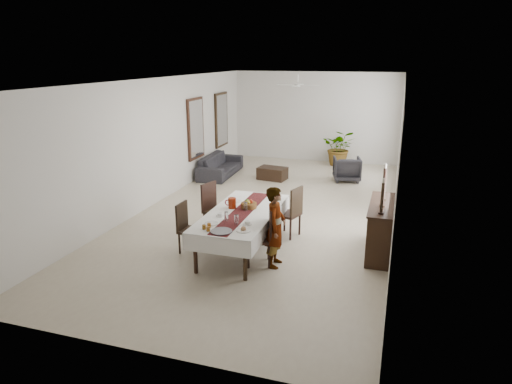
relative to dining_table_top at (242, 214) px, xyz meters
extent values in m
cube|color=#C3B69B|center=(-0.17, 2.50, -0.77)|extent=(6.00, 12.00, 0.00)
cube|color=white|center=(-0.17, 2.50, 2.43)|extent=(6.00, 12.00, 0.02)
cube|color=silver|center=(-0.17, 8.50, 0.83)|extent=(6.00, 0.02, 3.20)
cube|color=silver|center=(-0.17, -3.50, 0.83)|extent=(6.00, 0.02, 3.20)
cube|color=silver|center=(-3.17, 2.50, 0.83)|extent=(0.02, 12.00, 3.20)
cube|color=silver|center=(2.83, 2.50, 0.83)|extent=(0.02, 12.00, 3.20)
cube|color=black|center=(0.00, 0.00, 0.00)|extent=(1.07, 2.54, 0.05)
cylinder|color=black|center=(-0.46, -1.21, -0.40)|extent=(0.07, 0.07, 0.74)
cylinder|color=black|center=(0.47, -1.20, -0.40)|extent=(0.07, 0.07, 0.74)
cylinder|color=black|center=(-0.47, 1.20, -0.40)|extent=(0.07, 0.07, 0.74)
cylinder|color=black|center=(0.46, 1.21, -0.40)|extent=(0.07, 0.07, 0.74)
cube|color=white|center=(0.00, 0.00, 0.03)|extent=(1.27, 2.73, 0.01)
cube|color=white|center=(-0.62, 0.00, -0.12)|extent=(0.03, 2.73, 0.32)
cube|color=white|center=(0.62, 0.00, -0.12)|extent=(0.03, 2.73, 0.32)
cube|color=white|center=(0.01, -1.36, -0.12)|extent=(1.25, 0.02, 0.32)
cube|color=white|center=(-0.01, 1.36, -0.12)|extent=(1.25, 0.02, 0.32)
cube|color=maroon|center=(0.00, 0.00, 0.04)|extent=(0.39, 2.64, 0.00)
cylinder|color=maroon|center=(-0.27, 0.16, 0.14)|extent=(0.16, 0.16, 0.21)
torus|color=maroon|center=(-0.35, 0.16, 0.14)|extent=(0.13, 0.02, 0.13)
cylinder|color=white|center=(0.13, -0.69, 0.13)|extent=(0.07, 0.07, 0.18)
cylinder|color=white|center=(-0.10, -0.58, 0.13)|extent=(0.07, 0.07, 0.18)
cylinder|color=silver|center=(0.05, 0.05, 0.13)|extent=(0.07, 0.07, 0.18)
cylinder|color=white|center=(0.32, -0.63, 0.07)|extent=(0.10, 0.10, 0.06)
cylinder|color=white|center=(0.32, -0.63, 0.04)|extent=(0.16, 0.16, 0.01)
cylinder|color=white|center=(-0.31, -0.37, 0.07)|extent=(0.10, 0.10, 0.06)
cylinder|color=silver|center=(-0.31, -0.37, 0.04)|extent=(0.16, 0.16, 0.01)
cylinder|color=white|center=(0.36, -0.95, 0.05)|extent=(0.25, 0.25, 0.02)
sphere|color=tan|center=(0.36, -0.95, 0.07)|extent=(0.10, 0.10, 0.10)
cylinder|color=silver|center=(-0.31, -0.79, 0.05)|extent=(0.25, 0.25, 0.02)
cylinder|color=white|center=(-0.34, 0.58, 0.05)|extent=(0.25, 0.25, 0.02)
cylinder|color=#444449|center=(0.01, -1.11, 0.05)|extent=(0.38, 0.38, 0.02)
cylinder|color=brown|center=(-0.22, -1.14, 0.08)|extent=(0.07, 0.07, 0.08)
cylinder|color=brown|center=(-0.33, -1.08, 0.08)|extent=(0.07, 0.07, 0.08)
cylinder|color=#945015|center=(-0.28, -0.97, 0.08)|extent=(0.07, 0.07, 0.08)
cylinder|color=brown|center=(0.05, 0.26, 0.09)|extent=(0.32, 0.32, 0.11)
sphere|color=maroon|center=(0.08, 0.29, 0.17)|extent=(0.10, 0.10, 0.10)
sphere|color=#477322|center=(0.01, 0.30, 0.17)|extent=(0.08, 0.08, 0.08)
sphere|color=gold|center=(0.05, 0.21, 0.17)|extent=(0.09, 0.09, 0.09)
cube|color=black|center=(0.50, -0.50, -0.28)|extent=(0.59, 0.59, 0.05)
cylinder|color=black|center=(0.74, -0.62, -0.54)|extent=(0.06, 0.06, 0.46)
cylinder|color=black|center=(0.62, -0.26, -0.54)|extent=(0.06, 0.06, 0.46)
cylinder|color=black|center=(0.37, -0.74, -0.54)|extent=(0.06, 0.06, 0.46)
cylinder|color=black|center=(0.26, -0.38, -0.54)|extent=(0.06, 0.06, 0.46)
cube|color=black|center=(0.70, -0.43, 0.04)|extent=(0.18, 0.46, 0.60)
cube|color=black|center=(0.67, 1.02, -0.28)|extent=(0.59, 0.59, 0.05)
cylinder|color=black|center=(0.80, 0.78, -0.54)|extent=(0.06, 0.06, 0.46)
cylinder|color=black|center=(0.91, 1.14, -0.54)|extent=(0.06, 0.06, 0.46)
cylinder|color=black|center=(0.43, 0.89, -0.54)|extent=(0.06, 0.06, 0.46)
cylinder|color=black|center=(0.55, 1.26, -0.54)|extent=(0.06, 0.06, 0.46)
cube|color=black|center=(0.87, 0.95, 0.04)|extent=(0.18, 0.46, 0.59)
cube|color=black|center=(-0.93, -0.38, -0.33)|extent=(0.44, 0.44, 0.05)
cylinder|color=black|center=(-1.09, -0.20, -0.56)|extent=(0.04, 0.04, 0.42)
cylinder|color=black|center=(-1.11, -0.54, -0.56)|extent=(0.04, 0.04, 0.42)
cylinder|color=black|center=(-0.75, -0.22, -0.56)|extent=(0.04, 0.04, 0.42)
cylinder|color=black|center=(-0.77, -0.56, -0.56)|extent=(0.04, 0.04, 0.42)
cube|color=black|center=(-1.12, -0.37, -0.04)|extent=(0.06, 0.42, 0.54)
cube|color=black|center=(-0.84, 0.71, -0.28)|extent=(0.59, 0.59, 0.05)
cylinder|color=black|center=(-0.96, 0.95, -0.54)|extent=(0.06, 0.06, 0.46)
cylinder|color=black|center=(-1.08, 0.59, -0.54)|extent=(0.06, 0.06, 0.46)
cylinder|color=black|center=(-0.60, 0.83, -0.54)|extent=(0.06, 0.06, 0.46)
cylinder|color=black|center=(-0.72, 0.47, -0.54)|extent=(0.06, 0.06, 0.46)
cube|color=black|center=(-1.04, 0.78, 0.04)|extent=(0.19, 0.46, 0.59)
imported|color=gray|center=(0.81, -0.47, -0.01)|extent=(0.39, 0.57, 1.50)
cube|color=black|center=(2.61, 0.69, -0.28)|extent=(0.43, 1.63, 0.98)
cube|color=black|center=(2.61, 0.69, 0.23)|extent=(0.48, 1.69, 0.03)
cylinder|color=black|center=(2.61, 0.09, 0.26)|extent=(0.11, 0.11, 0.03)
cylinder|color=black|center=(2.61, 0.09, 0.55)|extent=(0.05, 0.05, 0.54)
cylinder|color=beige|center=(2.61, 0.09, 0.86)|extent=(0.04, 0.04, 0.09)
cylinder|color=black|center=(2.61, 0.53, 0.26)|extent=(0.11, 0.11, 0.03)
cylinder|color=black|center=(2.61, 0.53, 0.63)|extent=(0.05, 0.05, 0.71)
cylinder|color=beige|center=(2.61, 0.53, 1.02)|extent=(0.04, 0.04, 0.09)
cylinder|color=black|center=(2.61, 0.96, 0.26)|extent=(0.11, 0.11, 0.03)
cylinder|color=black|center=(2.61, 0.96, 0.57)|extent=(0.05, 0.05, 0.60)
cylinder|color=beige|center=(2.61, 0.96, 0.92)|extent=(0.04, 0.04, 0.09)
imported|color=#28262C|center=(-2.65, 5.44, -0.44)|extent=(0.97, 2.28, 0.65)
imported|color=#2A282E|center=(1.34, 5.96, -0.39)|extent=(0.96, 0.98, 0.74)
cube|color=black|center=(-0.90, 5.43, -0.57)|extent=(0.93, 0.69, 0.38)
imported|color=#235020|center=(0.83, 8.01, -0.13)|extent=(1.17, 1.03, 1.26)
cube|color=black|center=(-3.13, 4.70, 0.83)|extent=(0.06, 1.05, 1.85)
cube|color=white|center=(-3.10, 4.70, 0.83)|extent=(0.01, 0.90, 1.70)
cube|color=black|center=(-3.13, 6.80, 0.83)|extent=(0.06, 1.05, 1.85)
cube|color=silver|center=(-3.10, 6.80, 0.83)|extent=(0.01, 0.90, 1.70)
cylinder|color=white|center=(-0.17, 5.50, 2.33)|extent=(0.04, 0.04, 0.20)
cylinder|color=silver|center=(-0.17, 5.50, 2.13)|extent=(0.16, 0.16, 0.08)
cube|color=silver|center=(-0.17, 5.85, 2.13)|extent=(0.10, 0.55, 0.01)
cube|color=silver|center=(-0.17, 5.15, 2.13)|extent=(0.10, 0.55, 0.01)
cube|color=silver|center=(0.18, 5.50, 2.13)|extent=(0.55, 0.10, 0.01)
cube|color=silver|center=(-0.52, 5.50, 2.13)|extent=(0.55, 0.10, 0.01)
camera|label=1|loc=(2.80, -7.93, 2.96)|focal=32.00mm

